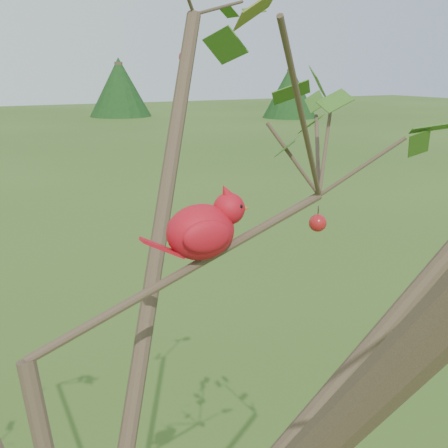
% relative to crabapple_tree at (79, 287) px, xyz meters
% --- Properties ---
extents(crabapple_tree, '(2.35, 2.05, 2.95)m').
position_rel_crabapple_tree_xyz_m(crabapple_tree, '(0.00, 0.00, 0.00)').
color(crabapple_tree, '#3B2A1F').
rests_on(crabapple_tree, ground).
extents(cardinal, '(0.23, 0.12, 0.16)m').
position_rel_crabapple_tree_xyz_m(cardinal, '(0.27, 0.10, 0.04)').
color(cardinal, red).
rests_on(cardinal, ground).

